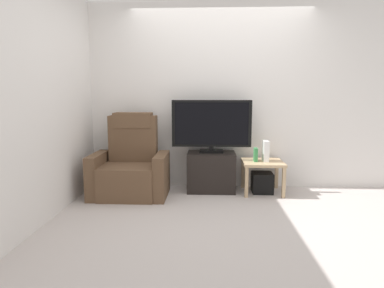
% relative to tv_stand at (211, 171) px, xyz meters
% --- Properties ---
extents(ground_plane, '(6.40, 6.40, 0.00)m').
position_rel_tv_stand_xyz_m(ground_plane, '(0.12, -0.84, -0.27)').
color(ground_plane, '#BCB2AD').
extents(wall_back, '(6.40, 0.06, 2.60)m').
position_rel_tv_stand_xyz_m(wall_back, '(0.12, 0.29, 1.03)').
color(wall_back, silver).
rests_on(wall_back, ground).
extents(wall_side, '(0.06, 4.48, 2.60)m').
position_rel_tv_stand_xyz_m(wall_side, '(-1.76, -0.84, 1.03)').
color(wall_side, silver).
rests_on(wall_side, ground).
extents(tv_stand, '(0.65, 0.46, 0.53)m').
position_rel_tv_stand_xyz_m(tv_stand, '(0.00, 0.00, 0.00)').
color(tv_stand, black).
rests_on(tv_stand, ground).
extents(television, '(1.08, 0.20, 0.72)m').
position_rel_tv_stand_xyz_m(television, '(0.00, 0.02, 0.64)').
color(television, black).
rests_on(television, tv_stand).
extents(recliner_armchair, '(0.98, 0.78, 1.08)m').
position_rel_tv_stand_xyz_m(recliner_armchair, '(-1.07, -0.24, 0.10)').
color(recliner_armchair, brown).
rests_on(recliner_armchair, ground).
extents(side_table, '(0.54, 0.54, 0.43)m').
position_rel_tv_stand_xyz_m(side_table, '(0.69, -0.07, 0.10)').
color(side_table, tan).
rests_on(side_table, ground).
extents(subwoofer_box, '(0.27, 0.27, 0.27)m').
position_rel_tv_stand_xyz_m(subwoofer_box, '(0.69, -0.07, -0.13)').
color(subwoofer_box, black).
rests_on(subwoofer_box, ground).
extents(book_upright, '(0.04, 0.11, 0.18)m').
position_rel_tv_stand_xyz_m(book_upright, '(0.59, -0.09, 0.26)').
color(book_upright, '#388C4C').
rests_on(book_upright, side_table).
extents(game_console, '(0.07, 0.20, 0.28)m').
position_rel_tv_stand_xyz_m(game_console, '(0.73, -0.06, 0.30)').
color(game_console, white).
rests_on(game_console, side_table).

